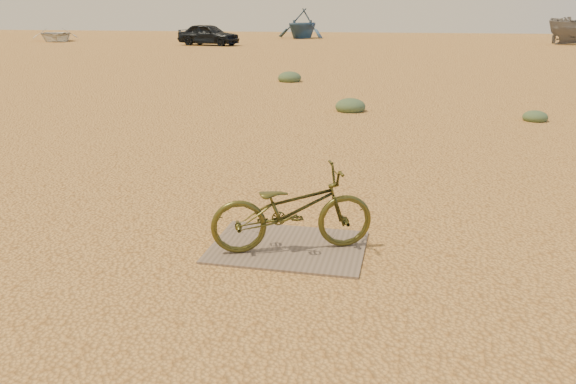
% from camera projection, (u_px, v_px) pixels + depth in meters
% --- Properties ---
extents(ground, '(120.00, 120.00, 0.00)m').
position_uv_depth(ground, '(352.00, 234.00, 5.71)').
color(ground, '#D9A052').
rests_on(ground, ground).
extents(plywood_board, '(1.45, 1.06, 0.02)m').
position_uv_depth(plywood_board, '(288.00, 247.00, 5.37)').
color(plywood_board, '#776352').
rests_on(plywood_board, ground).
extents(bicycle, '(1.60, 1.04, 0.79)m').
position_uv_depth(bicycle, '(292.00, 209.00, 5.18)').
color(bicycle, '#434218').
rests_on(bicycle, plywood_board).
extents(car, '(4.45, 2.46, 1.43)m').
position_uv_depth(car, '(209.00, 34.00, 37.97)').
color(car, black).
rests_on(car, ground).
extents(boat_near_left, '(5.54, 5.90, 0.99)m').
position_uv_depth(boat_near_left, '(55.00, 35.00, 43.45)').
color(boat_near_left, silver).
rests_on(boat_near_left, ground).
extents(boat_far_left, '(5.16, 5.63, 2.50)m').
position_uv_depth(boat_far_left, '(302.00, 23.00, 48.19)').
color(boat_far_left, '#375979').
rests_on(boat_far_left, ground).
extents(kale_a, '(0.69, 0.69, 0.38)m').
position_uv_depth(kale_a, '(350.00, 111.00, 12.82)').
color(kale_a, '#4C6843').
rests_on(kale_a, ground).
extents(kale_b, '(0.50, 0.50, 0.28)m').
position_uv_depth(kale_b, '(535.00, 121.00, 11.67)').
color(kale_b, '#4C6843').
rests_on(kale_b, ground).
extents(kale_c, '(0.76, 0.76, 0.42)m').
position_uv_depth(kale_c, '(290.00, 81.00, 18.28)').
color(kale_c, '#4C6843').
rests_on(kale_c, ground).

